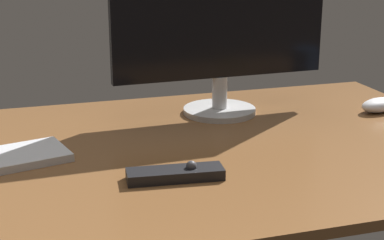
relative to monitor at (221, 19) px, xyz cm
name	(u,v)px	position (x,y,z in cm)	size (l,w,h in cm)	color
desk	(172,153)	(-18.41, -21.91, -24.89)	(140.00, 84.00, 2.00)	brown
monitor	(221,19)	(0.00, 0.00, 0.00)	(54.56, 18.29, 44.00)	silver
computer_mouse	(380,105)	(39.65, -10.59, -22.09)	(11.30, 5.78, 3.60)	silver
media_remote	(176,174)	(-22.10, -38.21, -22.80)	(18.45, 7.08, 3.42)	black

